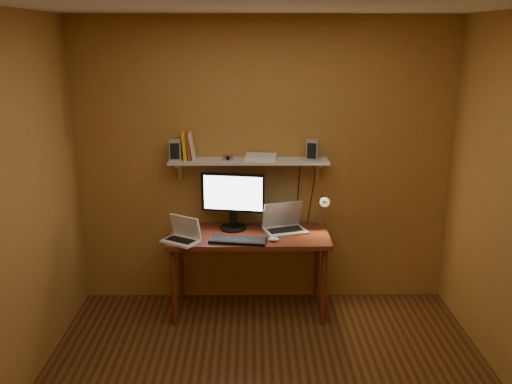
{
  "coord_description": "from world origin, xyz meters",
  "views": [
    {
      "loc": [
        -0.11,
        -3.17,
        2.42
      ],
      "look_at": [
        -0.08,
        1.18,
        1.16
      ],
      "focal_mm": 38.0,
      "sensor_mm": 36.0,
      "label": 1
    }
  ],
  "objects_px": {
    "speaker_right": "(313,150)",
    "wall_shelf": "(249,161)",
    "mouse": "(274,239)",
    "speaker_left": "(175,150)",
    "shelf_camera": "(228,158)",
    "desk": "(249,243)",
    "router": "(261,157)",
    "monitor": "(233,198)",
    "laptop": "(284,223)",
    "desk_lamp": "(323,207)",
    "netbook": "(183,234)",
    "keyboard": "(238,240)"
  },
  "relations": [
    {
      "from": "wall_shelf",
      "to": "speaker_right",
      "type": "distance_m",
      "value": 0.57
    },
    {
      "from": "speaker_left",
      "to": "desk_lamp",
      "type": "bearing_deg",
      "value": -3.28
    },
    {
      "from": "monitor",
      "to": "netbook",
      "type": "xyz_separation_m",
      "value": [
        -0.41,
        -0.3,
        -0.23
      ]
    },
    {
      "from": "mouse",
      "to": "speaker_left",
      "type": "bearing_deg",
      "value": 170.33
    },
    {
      "from": "shelf_camera",
      "to": "keyboard",
      "type": "bearing_deg",
      "value": -74.66
    },
    {
      "from": "laptop",
      "to": "speaker_right",
      "type": "xyz_separation_m",
      "value": [
        0.25,
        0.1,
        0.64
      ]
    },
    {
      "from": "wall_shelf",
      "to": "netbook",
      "type": "distance_m",
      "value": 0.86
    },
    {
      "from": "netbook",
      "to": "router",
      "type": "height_order",
      "value": "router"
    },
    {
      "from": "desk",
      "to": "speaker_left",
      "type": "xyz_separation_m",
      "value": [
        -0.64,
        0.18,
        0.8
      ]
    },
    {
      "from": "speaker_right",
      "to": "shelf_camera",
      "type": "height_order",
      "value": "speaker_right"
    },
    {
      "from": "mouse",
      "to": "desk",
      "type": "bearing_deg",
      "value": 153.43
    },
    {
      "from": "monitor",
      "to": "mouse",
      "type": "bearing_deg",
      "value": -31.7
    },
    {
      "from": "desk_lamp",
      "to": "router",
      "type": "distance_m",
      "value": 0.71
    },
    {
      "from": "desk",
      "to": "netbook",
      "type": "xyz_separation_m",
      "value": [
        -0.56,
        -0.16,
        0.14
      ]
    },
    {
      "from": "speaker_right",
      "to": "router",
      "type": "distance_m",
      "value": 0.45
    },
    {
      "from": "speaker_left",
      "to": "router",
      "type": "relative_size",
      "value": 0.67
    },
    {
      "from": "wall_shelf",
      "to": "speaker_right",
      "type": "xyz_separation_m",
      "value": [
        0.56,
        -0.01,
        0.1
      ]
    },
    {
      "from": "monitor",
      "to": "desk_lamp",
      "type": "height_order",
      "value": "monitor"
    },
    {
      "from": "wall_shelf",
      "to": "router",
      "type": "relative_size",
      "value": 5.26
    },
    {
      "from": "netbook",
      "to": "speaker_right",
      "type": "bearing_deg",
      "value": 47.81
    },
    {
      "from": "speaker_left",
      "to": "shelf_camera",
      "type": "height_order",
      "value": "speaker_left"
    },
    {
      "from": "wall_shelf",
      "to": "speaker_left",
      "type": "bearing_deg",
      "value": -178.46
    },
    {
      "from": "netbook",
      "to": "desk_lamp",
      "type": "height_order",
      "value": "desk_lamp"
    },
    {
      "from": "speaker_left",
      "to": "wall_shelf",
      "type": "bearing_deg",
      "value": 0.51
    },
    {
      "from": "netbook",
      "to": "desk_lamp",
      "type": "relative_size",
      "value": 0.95
    },
    {
      "from": "laptop",
      "to": "speaker_right",
      "type": "distance_m",
      "value": 0.7
    },
    {
      "from": "wall_shelf",
      "to": "mouse",
      "type": "xyz_separation_m",
      "value": [
        0.21,
        -0.37,
        -0.59
      ]
    },
    {
      "from": "shelf_camera",
      "to": "router",
      "type": "bearing_deg",
      "value": 10.21
    },
    {
      "from": "netbook",
      "to": "mouse",
      "type": "height_order",
      "value": "netbook"
    },
    {
      "from": "wall_shelf",
      "to": "monitor",
      "type": "height_order",
      "value": "wall_shelf"
    },
    {
      "from": "wall_shelf",
      "to": "shelf_camera",
      "type": "bearing_deg",
      "value": -163.75
    },
    {
      "from": "wall_shelf",
      "to": "router",
      "type": "distance_m",
      "value": 0.11
    },
    {
      "from": "laptop",
      "to": "netbook",
      "type": "distance_m",
      "value": 0.9
    },
    {
      "from": "laptop",
      "to": "speaker_right",
      "type": "height_order",
      "value": "speaker_right"
    },
    {
      "from": "wall_shelf",
      "to": "monitor",
      "type": "bearing_deg",
      "value": -158.36
    },
    {
      "from": "wall_shelf",
      "to": "desk_lamp",
      "type": "height_order",
      "value": "wall_shelf"
    },
    {
      "from": "desk_lamp",
      "to": "wall_shelf",
      "type": "bearing_deg",
      "value": 174.12
    },
    {
      "from": "speaker_right",
      "to": "desk",
      "type": "bearing_deg",
      "value": -146.1
    },
    {
      "from": "router",
      "to": "wall_shelf",
      "type": "bearing_deg",
      "value": 179.65
    },
    {
      "from": "shelf_camera",
      "to": "mouse",
      "type": "bearing_deg",
      "value": -38.62
    },
    {
      "from": "router",
      "to": "speaker_left",
      "type": "bearing_deg",
      "value": -178.73
    },
    {
      "from": "desk",
      "to": "speaker_right",
      "type": "relative_size",
      "value": 8.01
    },
    {
      "from": "mouse",
      "to": "shelf_camera",
      "type": "bearing_deg",
      "value": 154.07
    },
    {
      "from": "mouse",
      "to": "router",
      "type": "relative_size",
      "value": 0.35
    },
    {
      "from": "wall_shelf",
      "to": "laptop",
      "type": "height_order",
      "value": "wall_shelf"
    },
    {
      "from": "desk_lamp",
      "to": "speaker_left",
      "type": "bearing_deg",
      "value": 177.76
    },
    {
      "from": "monitor",
      "to": "laptop",
      "type": "height_order",
      "value": "monitor"
    },
    {
      "from": "speaker_right",
      "to": "wall_shelf",
      "type": "bearing_deg",
      "value": -165.38
    },
    {
      "from": "laptop",
      "to": "desk",
      "type": "bearing_deg",
      "value": 177.88
    },
    {
      "from": "wall_shelf",
      "to": "router",
      "type": "bearing_deg",
      "value": -0.35
    }
  ]
}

